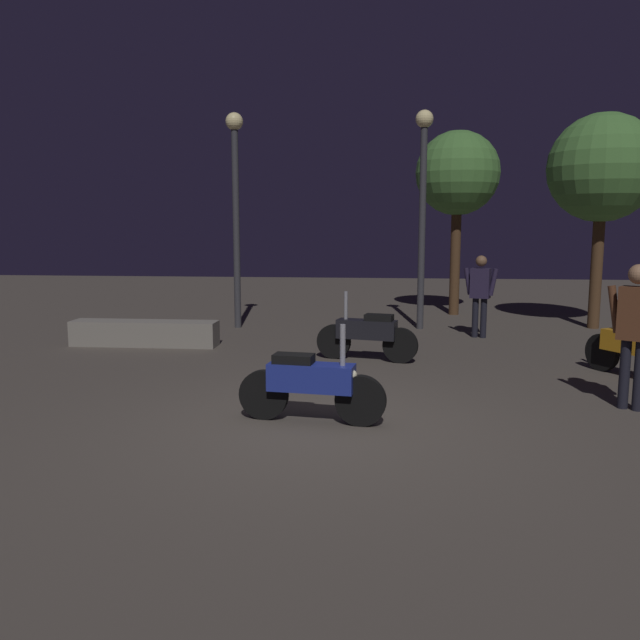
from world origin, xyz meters
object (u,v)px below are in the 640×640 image
object	(u,v)px
motorcycle_blue_foreground	(311,384)
streetlamp_far	(423,190)
person_bystander_far	(480,289)
motorcycle_orange_parked_right	(635,348)
streetlamp_near	(236,191)
person_rider_beside	(635,323)
motorcycle_black_parked_left	(367,334)

from	to	relation	value
motorcycle_blue_foreground	streetlamp_far	size ratio (longest dim) A/B	0.37
person_bystander_far	motorcycle_orange_parked_right	bearing A→B (deg)	47.49
person_bystander_far	streetlamp_near	xyz separation A→B (m)	(-4.93, 0.78, 1.92)
person_rider_beside	motorcycle_black_parked_left	bearing A→B (deg)	85.51
streetlamp_far	person_rider_beside	bearing A→B (deg)	-69.95
motorcycle_blue_foreground	motorcycle_black_parked_left	distance (m)	3.42
person_bystander_far	streetlamp_far	world-z (taller)	streetlamp_far
streetlamp_near	person_bystander_far	bearing A→B (deg)	-9.05
person_bystander_far	streetlamp_near	distance (m)	5.35
motorcycle_blue_foreground	motorcycle_orange_parked_right	size ratio (longest dim) A/B	1.12
motorcycle_black_parked_left	motorcycle_orange_parked_right	world-z (taller)	same
motorcycle_orange_parked_right	person_bystander_far	bearing A→B (deg)	-3.39
streetlamp_far	motorcycle_black_parked_left	bearing A→B (deg)	-107.06
motorcycle_orange_parked_right	streetlamp_near	distance (m)	8.13
person_rider_beside	streetlamp_far	xyz separation A→B (m)	(-2.14, 5.87, 1.84)
motorcycle_black_parked_left	streetlamp_far	size ratio (longest dim) A/B	0.37
motorcycle_blue_foreground	streetlamp_far	world-z (taller)	streetlamp_far
motorcycle_orange_parked_right	motorcycle_blue_foreground	bearing A→B (deg)	89.13
person_rider_beside	motorcycle_orange_parked_right	bearing A→B (deg)	12.73
motorcycle_blue_foreground	streetlamp_far	distance (m)	7.33
motorcycle_black_parked_left	person_bystander_far	distance (m)	3.23
streetlamp_near	streetlamp_far	world-z (taller)	streetlamp_far
motorcycle_blue_foreground	person_rider_beside	bearing A→B (deg)	20.72
motorcycle_orange_parked_right	streetlamp_far	bearing A→B (deg)	2.36
person_bystander_far	streetlamp_far	bearing A→B (deg)	-112.10
person_rider_beside	streetlamp_near	size ratio (longest dim) A/B	0.39
motorcycle_black_parked_left	person_rider_beside	xyz separation A→B (m)	(3.18, -2.51, 0.59)
motorcycle_orange_parked_right	streetlamp_near	xyz separation A→B (m)	(-6.62, 4.04, 2.42)
motorcycle_blue_foreground	motorcycle_orange_parked_right	world-z (taller)	same
motorcycle_blue_foreground	person_rider_beside	size ratio (longest dim) A/B	0.96
motorcycle_black_parked_left	person_bystander_far	size ratio (longest dim) A/B	1.03
motorcycle_black_parked_left	person_rider_beside	world-z (taller)	person_rider_beside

